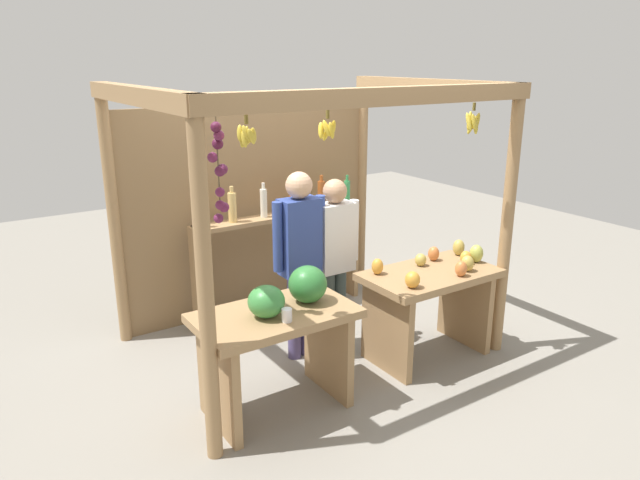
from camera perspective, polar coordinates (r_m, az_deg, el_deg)
ground_plane at (r=5.34m, az=-1.18°, el=-9.91°), size 12.00×12.00×0.00m
market_stall at (r=5.22m, az=-3.80°, el=5.02°), size 2.76×2.06×2.25m
fruit_counter_left at (r=4.18m, az=-3.86°, el=-8.46°), size 1.11×0.64×1.02m
fruit_counter_right at (r=5.00m, az=10.61°, el=-5.06°), size 1.12×0.64×0.91m
bottle_shelf_unit at (r=5.70m, az=-3.87°, el=0.39°), size 1.77×0.22×1.33m
vendor_man at (r=4.77m, az=-1.98°, el=-0.93°), size 0.48×0.21×1.58m
vendor_woman at (r=4.98m, az=1.40°, el=-0.94°), size 0.48×0.20×1.48m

